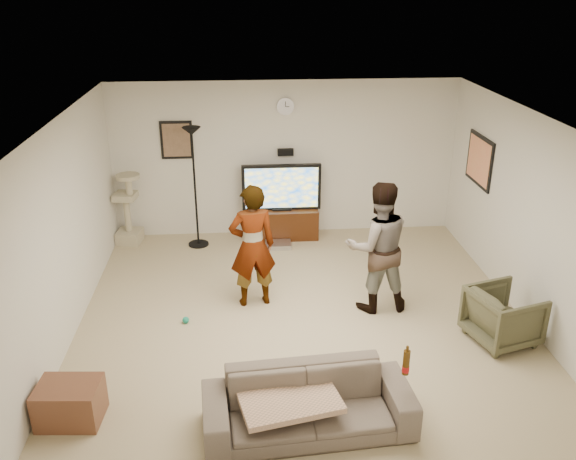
{
  "coord_description": "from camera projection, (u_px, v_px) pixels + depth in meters",
  "views": [
    {
      "loc": [
        -0.68,
        -6.51,
        3.94
      ],
      "look_at": [
        -0.16,
        0.2,
        1.09
      ],
      "focal_mm": 37.35,
      "sensor_mm": 36.0,
      "label": 1
    }
  ],
  "objects": [
    {
      "name": "floor",
      "position": [
        302.0,
        316.0,
        7.56
      ],
      "size": [
        5.5,
        5.5,
        0.02
      ],
      "primitive_type": "cube",
      "color": "tan",
      "rests_on": "ground"
    },
    {
      "name": "ceiling",
      "position": [
        304.0,
        118.0,
        6.58
      ],
      "size": [
        5.5,
        5.5,
        0.02
      ],
      "primitive_type": "cube",
      "color": "white",
      "rests_on": "wall_back"
    },
    {
      "name": "wall_back",
      "position": [
        285.0,
        159.0,
        9.6
      ],
      "size": [
        5.5,
        0.04,
        2.5
      ],
      "primitive_type": "cube",
      "color": "silver",
      "rests_on": "floor"
    },
    {
      "name": "wall_front",
      "position": [
        339.0,
        361.0,
        4.55
      ],
      "size": [
        5.5,
        0.04,
        2.5
      ],
      "primitive_type": "cube",
      "color": "silver",
      "rests_on": "floor"
    },
    {
      "name": "wall_left",
      "position": [
        65.0,
        231.0,
        6.87
      ],
      "size": [
        0.04,
        5.5,
        2.5
      ],
      "primitive_type": "cube",
      "color": "silver",
      "rests_on": "floor"
    },
    {
      "name": "wall_right",
      "position": [
        527.0,
        217.0,
        7.27
      ],
      "size": [
        0.04,
        5.5,
        2.5
      ],
      "primitive_type": "cube",
      "color": "silver",
      "rests_on": "floor"
    },
    {
      "name": "wall_clock",
      "position": [
        285.0,
        106.0,
        9.24
      ],
      "size": [
        0.26,
        0.04,
        0.26
      ],
      "primitive_type": "cylinder",
      "rotation": [
        1.57,
        0.0,
        0.0
      ],
      "color": "silver",
      "rests_on": "wall_back"
    },
    {
      "name": "wall_speaker",
      "position": [
        286.0,
        152.0,
        9.49
      ],
      "size": [
        0.25,
        0.1,
        0.1
      ],
      "primitive_type": "cube",
      "color": "black",
      "rests_on": "wall_back"
    },
    {
      "name": "picture_back",
      "position": [
        177.0,
        140.0,
        9.32
      ],
      "size": [
        0.42,
        0.03,
        0.52
      ],
      "primitive_type": "cube",
      "color": "brown",
      "rests_on": "wall_back"
    },
    {
      "name": "picture_right",
      "position": [
        479.0,
        160.0,
        8.64
      ],
      "size": [
        0.03,
        0.78,
        0.62
      ],
      "primitive_type": "cube",
      "color": "#FF8D60",
      "rests_on": "wall_right"
    },
    {
      "name": "tv_stand",
      "position": [
        282.0,
        223.0,
        9.76
      ],
      "size": [
        1.17,
        0.45,
        0.49
      ],
      "primitive_type": "cube",
      "color": "#341708",
      "rests_on": "floor"
    },
    {
      "name": "console_box",
      "position": [
        278.0,
        245.0,
        9.47
      ],
      "size": [
        0.4,
        0.3,
        0.07
      ],
      "primitive_type": "cube",
      "color": "silver",
      "rests_on": "floor"
    },
    {
      "name": "tv",
      "position": [
        281.0,
        187.0,
        9.52
      ],
      "size": [
        1.26,
        0.08,
        0.75
      ],
      "primitive_type": "cube",
      "color": "black",
      "rests_on": "tv_stand"
    },
    {
      "name": "tv_screen",
      "position": [
        282.0,
        188.0,
        9.48
      ],
      "size": [
        1.16,
        0.01,
        0.66
      ],
      "primitive_type": "cube",
      "color": "yellow",
      "rests_on": "tv"
    },
    {
      "name": "floor_lamp",
      "position": [
        195.0,
        188.0,
        9.19
      ],
      "size": [
        0.32,
        0.32,
        1.9
      ],
      "primitive_type": "cylinder",
      "color": "black",
      "rests_on": "floor"
    },
    {
      "name": "cat_tree",
      "position": [
        127.0,
        209.0,
        9.43
      ],
      "size": [
        0.42,
        0.42,
        1.16
      ],
      "primitive_type": "cube",
      "rotation": [
        0.0,
        0.0,
        -0.14
      ],
      "color": "tan",
      "rests_on": "floor"
    },
    {
      "name": "person_left",
      "position": [
        252.0,
        246.0,
        7.54
      ],
      "size": [
        0.65,
        0.49,
        1.63
      ],
      "primitive_type": "imported",
      "rotation": [
        0.0,
        0.0,
        3.32
      ],
      "color": "gray",
      "rests_on": "floor"
    },
    {
      "name": "person_right",
      "position": [
        378.0,
        247.0,
        7.43
      ],
      "size": [
        0.87,
        0.7,
        1.7
      ],
      "primitive_type": "imported",
      "rotation": [
        0.0,
        0.0,
        3.21
      ],
      "color": "#3E618F",
      "rests_on": "floor"
    },
    {
      "name": "sofa",
      "position": [
        308.0,
        404.0,
        5.57
      ],
      "size": [
        2.0,
        0.91,
        0.57
      ],
      "primitive_type": "imported",
      "rotation": [
        0.0,
        0.0,
        0.08
      ],
      "color": "brown",
      "rests_on": "floor"
    },
    {
      "name": "throw_blanket",
      "position": [
        288.0,
        396.0,
        5.51
      ],
      "size": [
        1.03,
        0.88,
        0.06
      ],
      "primitive_type": "cube",
      "rotation": [
        0.0,
        0.0,
        0.22
      ],
      "color": "tan",
      "rests_on": "sofa"
    },
    {
      "name": "beer_bottle",
      "position": [
        406.0,
        362.0,
        5.47
      ],
      "size": [
        0.06,
        0.06,
        0.25
      ],
      "primitive_type": "cylinder",
      "color": "#492D0A",
      "rests_on": "sofa"
    },
    {
      "name": "armchair",
      "position": [
        503.0,
        316.0,
        6.92
      ],
      "size": [
        0.89,
        0.87,
        0.65
      ],
      "primitive_type": "imported",
      "rotation": [
        0.0,
        0.0,
        1.86
      ],
      "color": "#46452E",
      "rests_on": "floor"
    },
    {
      "name": "side_table",
      "position": [
        70.0,
        403.0,
        5.71
      ],
      "size": [
        0.62,
        0.49,
        0.39
      ],
      "primitive_type": "cube",
      "rotation": [
        0.0,
        0.0,
        -0.08
      ],
      "color": "brown",
      "rests_on": "floor"
    },
    {
      "name": "toy_ball",
      "position": [
        186.0,
        320.0,
        7.38
      ],
      "size": [
        0.08,
        0.08,
        0.08
      ],
      "primitive_type": "sphere",
      "color": "#17876A",
      "rests_on": "floor"
    }
  ]
}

